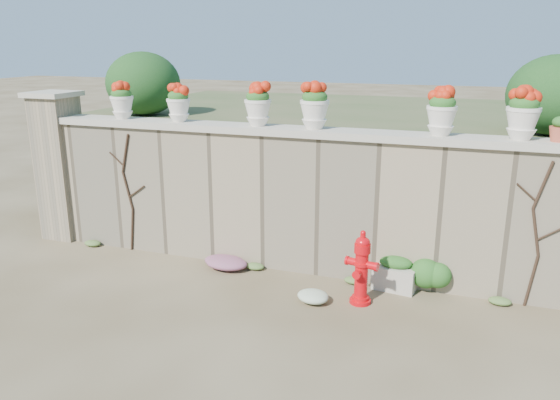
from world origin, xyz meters
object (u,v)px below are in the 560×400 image
at_px(terracotta_pot, 560,130).
at_px(fire_hydrant, 362,267).
at_px(urn_pot_0, 122,101).
at_px(planter_box, 395,274).

bearing_deg(terracotta_pot, fire_hydrant, -158.65).
height_order(fire_hydrant, urn_pot_0, urn_pot_0).
bearing_deg(terracotta_pot, planter_box, -171.35).
distance_m(fire_hydrant, terracotta_pot, 2.90).
xyz_separation_m(planter_box, terracotta_pot, (1.80, 0.27, 2.02)).
bearing_deg(planter_box, terracotta_pot, 16.55).
relative_size(fire_hydrant, urn_pot_0, 1.74).
xyz_separation_m(urn_pot_0, terracotta_pot, (6.17, 0.00, -0.14)).
relative_size(planter_box, urn_pot_0, 1.07).
height_order(planter_box, urn_pot_0, urn_pot_0).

